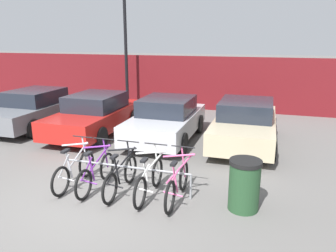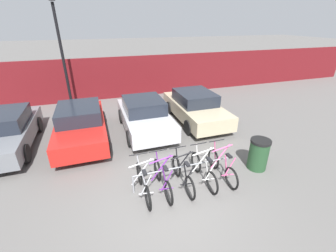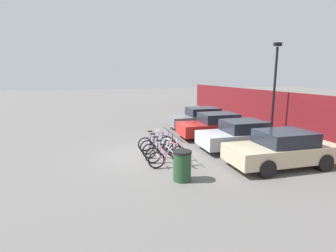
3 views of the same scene
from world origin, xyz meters
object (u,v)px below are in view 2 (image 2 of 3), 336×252
Objects in this scene: bicycle_pink at (222,167)px; car_red at (81,124)px; car_silver at (145,115)px; car_beige at (195,107)px; bicycle_silver at (143,183)px; bicycle_purple at (163,179)px; bicycle_white at (204,170)px; bicycle_black at (183,175)px; car_grey at (4,132)px; bike_rack at (183,169)px; lamp_post at (61,50)px; trash_bin at (258,154)px.

car_red is at bearing 138.72° from bicycle_pink.
car_beige is at bearing 6.16° from car_silver.
bicycle_silver is 1.00× the size of bicycle_purple.
car_red is (-3.43, 3.89, 0.31)m from bicycle_white.
bicycle_silver is 1.00× the size of bicycle_white.
bicycle_black is at bearing -118.68° from car_beige.
car_grey is (-5.43, 4.06, 0.31)m from bicycle_black.
bicycle_pink is 7.85m from car_grey.
car_beige is (1.64, 4.21, 0.31)m from bicycle_white.
bike_rack is 1.74× the size of bicycle_silver.
car_beige is at bearing 57.61° from bicycle_black.
car_red is at bearing -178.92° from car_silver.
bike_rack is 0.63m from bicycle_white.
bicycle_black is (-0.06, -0.15, -0.10)m from bike_rack.
car_red is at bearing 121.80° from bicycle_purple.
car_beige is at bearing 58.03° from bicycle_purple.
lamp_post reaches higher than car_silver.
bicycle_silver is (-1.22, -0.15, -0.10)m from bike_rack.
trash_bin is at bearing -35.45° from car_red.
bike_rack is 0.55× the size of lamp_post.
lamp_post is 5.24× the size of trash_bin.
bicycle_white is 4.04m from car_silver.
lamp_post is (-3.19, 4.03, 2.36)m from car_silver.
bike_rack is 2.56m from trash_bin.
car_silver is 0.94× the size of car_beige.
bicycle_white is 1.96m from trash_bin.
car_red is at bearing -81.48° from lamp_post.
bicycle_white is 1.00× the size of bicycle_pink.
car_silver is (2.58, 0.05, -0.00)m from car_red.
car_grey is at bearing 144.54° from bike_rack.
lamp_post is (-4.66, 7.97, 2.67)m from bicycle_pink.
car_grey is 1.00× the size of car_beige.
bicycle_purple is at bearing -179.04° from trash_bin.
car_silver is at bearing 89.15° from bicycle_black.
car_beige is 7.22m from lamp_post.
trash_bin is at bearing 3.62° from bicycle_purple.
bicycle_pink is 0.32× the size of lamp_post.
lamp_post reaches higher than bicycle_white.
car_red is (-4.05, 3.89, 0.31)m from bicycle_pink.
bike_rack is 0.75× the size of car_silver.
bicycle_pink is 9.61m from lamp_post.
bicycle_white is 7.33m from car_grey.
car_grey is (-6.71, 4.06, 0.31)m from bicycle_pink.
bicycle_black is at bearing -178.82° from trash_bin.
bicycle_pink is 1.35m from trash_bin.
bicycle_white is 0.40× the size of car_grey.
bicycle_pink is (1.88, 0.00, 0.00)m from bicycle_purple.
bicycle_pink reaches higher than bike_rack.
car_red is at bearing 109.75° from bicycle_silver.
trash_bin is at bearing -52.85° from lamp_post.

